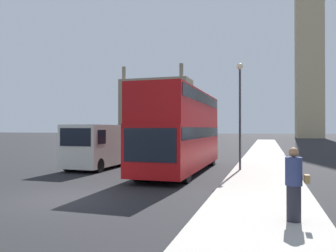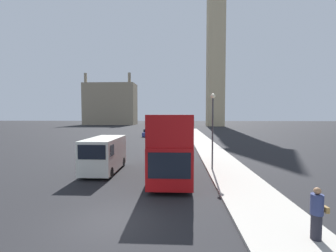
% 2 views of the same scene
% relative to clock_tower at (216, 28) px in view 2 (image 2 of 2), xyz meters
% --- Properties ---
extents(ground_plane, '(300.00, 300.00, 0.00)m').
position_rel_clock_tower_xyz_m(ground_plane, '(-17.02, -79.01, -37.28)').
color(ground_plane, black).
extents(sidewalk_strip, '(3.33, 120.00, 0.15)m').
position_rel_clock_tower_xyz_m(sidewalk_strip, '(-10.35, -79.01, -37.20)').
color(sidewalk_strip, '#ADA89E').
rests_on(sidewalk_strip, ground_plane).
extents(clock_tower, '(6.86, 7.03, 72.78)m').
position_rel_clock_tower_xyz_m(clock_tower, '(0.00, 0.00, 0.00)').
color(clock_tower, tan).
rests_on(clock_tower, ground_plane).
extents(building_block_distant, '(22.20, 10.14, 22.08)m').
position_rel_clock_tower_xyz_m(building_block_distant, '(-44.36, 10.98, -28.20)').
color(building_block_distant, gray).
rests_on(building_block_distant, ground_plane).
extents(red_double_decker_bus, '(2.62, 10.21, 4.42)m').
position_rel_clock_tower_xyz_m(red_double_decker_bus, '(-14.76, -71.20, -34.82)').
color(red_double_decker_bus, '#A80F11').
rests_on(red_double_decker_bus, ground_plane).
extents(white_van, '(2.23, 5.06, 2.64)m').
position_rel_clock_tower_xyz_m(white_van, '(-19.98, -71.13, -35.87)').
color(white_van, silver).
rests_on(white_van, ground_plane).
extents(pedestrian, '(0.56, 0.40, 1.81)m').
position_rel_clock_tower_xyz_m(pedestrian, '(-9.55, -80.25, -36.22)').
color(pedestrian, '#23232D').
rests_on(pedestrian, sidewalk_strip).
extents(street_lamp, '(0.36, 0.36, 5.89)m').
position_rel_clock_tower_xyz_m(street_lamp, '(-11.61, -70.39, -33.27)').
color(street_lamp, '#38383D').
rests_on(street_lamp, sidewalk_strip).
extents(parked_sedan, '(1.73, 4.75, 1.49)m').
position_rel_clock_tower_xyz_m(parked_sedan, '(-20.49, -42.32, -36.61)').
color(parked_sedan, navy).
rests_on(parked_sedan, ground_plane).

